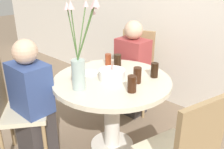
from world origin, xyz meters
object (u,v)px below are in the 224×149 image
drink_glass_0 (118,61)px  drink_glass_2 (155,70)px  flower_vase (80,58)px  drink_glass_3 (76,72)px  drink_glass_4 (108,60)px  drink_glass_5 (137,75)px  person_boy (132,72)px  person_woman (33,105)px  chair_near_front (136,66)px  chair_left_flank (13,105)px  drink_glass_1 (132,84)px  birthday_cake (112,75)px  side_plate (89,73)px

drink_glass_0 → drink_glass_2: (0.40, 0.04, 0.00)m
flower_vase → drink_glass_3: flower_vase is taller
drink_glass_4 → drink_glass_5: drink_glass_5 is taller
drink_glass_5 → person_boy: person_boy is taller
drink_glass_0 → person_boy: bearing=107.3°
drink_glass_4 → person_woman: size_ratio=0.10×
chair_near_front → chair_left_flank: bearing=-120.7°
chair_near_front → drink_glass_0: bearing=-94.5°
flower_vase → drink_glass_4: flower_vase is taller
drink_glass_2 → drink_glass_3: 0.68m
drink_glass_0 → drink_glass_1: size_ratio=0.97×
chair_left_flank → drink_glass_5: (0.72, 0.75, 0.25)m
drink_glass_5 → person_woman: size_ratio=0.12×
birthday_cake → person_boy: (-0.28, 0.64, -0.24)m
birthday_cake → side_plate: 0.25m
birthday_cake → drink_glass_2: size_ratio=1.73×
drink_glass_0 → person_boy: 0.48m
drink_glass_0 → drink_glass_1: drink_glass_1 is taller
chair_left_flank → drink_glass_1: 1.02m
person_boy → drink_glass_0: bearing=-72.7°
side_plate → person_boy: bearing=93.4°
flower_vase → person_woman: (-0.38, -0.23, -0.46)m
drink_glass_0 → drink_glass_4: size_ratio=1.12×
chair_near_front → side_plate: 0.85m
chair_left_flank → person_woman: 0.16m
drink_glass_0 → drink_glass_4: (-0.10, -0.02, -0.01)m
side_plate → person_woman: (-0.18, -0.49, -0.20)m
drink_glass_2 → person_boy: 0.68m
side_plate → person_woman: person_woman is taller
birthday_cake → side_plate: size_ratio=1.36×
drink_glass_5 → person_woman: (-0.62, -0.63, -0.26)m
flower_vase → person_boy: (-0.24, 0.94, -0.46)m
side_plate → person_boy: person_boy is taller
drink_glass_0 → person_woman: size_ratio=0.12×
chair_left_flank → drink_glass_0: 1.01m
flower_vase → person_boy: bearing=104.4°
flower_vase → side_plate: flower_vase is taller
drink_glass_1 → drink_glass_3: drink_glass_1 is taller
birthday_cake → drink_glass_2: birthday_cake is taller
chair_left_flank → side_plate: bearing=-76.8°
birthday_cake → flower_vase: (-0.04, -0.30, 0.22)m
drink_glass_2 → side_plate: bearing=-145.5°
person_woman → drink_glass_0: bearing=71.4°
drink_glass_4 → side_plate: bearing=-84.9°
side_plate → drink_glass_3: (0.00, -0.16, 0.06)m
side_plate → drink_glass_2: drink_glass_2 is taller
drink_glass_5 → drink_glass_3: bearing=-146.3°
person_boy → person_woman: (-0.14, -1.17, 0.00)m
chair_near_front → drink_glass_1: chair_near_front is taller
drink_glass_0 → person_boy: size_ratio=0.12×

